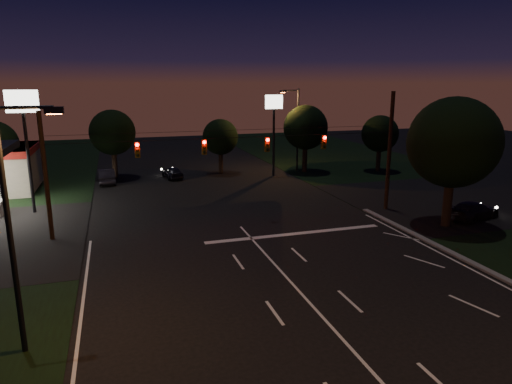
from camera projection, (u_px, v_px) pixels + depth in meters
name	position (u px, v px, depth m)	size (l,w,h in m)	color
ground	(334.00, 330.00, 18.18)	(140.00, 140.00, 0.00)	black
cross_street_right	(461.00, 198.00, 38.81)	(20.00, 16.00, 0.02)	black
stop_bar	(295.00, 234.00, 29.72)	(12.00, 0.50, 0.01)	silver
utility_pole_right	(385.00, 209.00, 35.57)	(0.30, 0.30, 9.00)	black
utility_pole_left	(53.00, 239.00, 28.64)	(0.28, 0.28, 8.00)	black
signal_span	(236.00, 145.00, 30.79)	(24.00, 0.40, 1.56)	black
pole_sign_left_near	(24.00, 120.00, 32.94)	(2.20, 0.30, 9.10)	black
pole_sign_right	(274.00, 116.00, 46.89)	(1.80, 0.30, 8.40)	black
street_light_left	(16.00, 213.00, 15.57)	(2.20, 0.35, 9.00)	black
street_light_right_far	(296.00, 124.00, 49.91)	(2.20, 0.35, 9.00)	black
tree_right_near	(452.00, 143.00, 30.20)	(6.00, 6.00, 8.76)	black
tree_far_b	(113.00, 133.00, 46.49)	(4.60, 4.60, 6.98)	black
tree_far_c	(220.00, 137.00, 48.88)	(3.80, 3.80, 5.86)	black
tree_far_d	(305.00, 128.00, 49.43)	(4.80, 4.80, 7.30)	black
tree_far_e	(380.00, 134.00, 50.03)	(4.00, 4.00, 6.18)	black
car_oncoming_a	(172.00, 173.00, 46.80)	(1.45, 3.61, 1.23)	black
car_oncoming_b	(107.00, 176.00, 44.56)	(1.51, 4.34, 1.43)	black
car_cross	(473.00, 210.00, 32.77)	(1.83, 4.51, 1.31)	black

